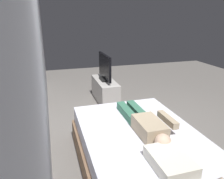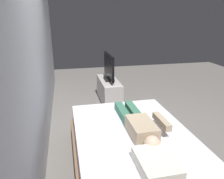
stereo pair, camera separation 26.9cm
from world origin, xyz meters
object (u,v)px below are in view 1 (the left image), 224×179
object	(u,v)px
person	(146,123)
tv	(105,68)
pillow	(170,161)
bed	(139,150)
remote	(168,119)
tv_stand	(105,91)

from	to	relation	value
person	tv	world-z (taller)	tv
pillow	tv	world-z (taller)	tv
person	pillow	bearing A→B (deg)	173.18
bed	remote	world-z (taller)	remote
bed	person	bearing A→B (deg)	-71.68
remote	tv	xyz separation A→B (m)	(2.24, 0.30, 0.24)
person	tv	bearing A→B (deg)	-2.55
tv	pillow	bearing A→B (deg)	176.45
remote	tv_stand	world-z (taller)	remote
remote	pillow	bearing A→B (deg)	150.81
pillow	tv_stand	distance (m)	3.14
person	tv_stand	world-z (taller)	person
pillow	remote	distance (m)	1.01
pillow	bed	bearing A→B (deg)	-0.00
remote	tv	distance (m)	2.27
remote	tv_stand	distance (m)	2.28
bed	pillow	world-z (taller)	pillow
tv_stand	remote	bearing A→B (deg)	-172.40
person	tv	size ratio (longest dim) A/B	1.43
pillow	tv_stand	xyz separation A→B (m)	(3.12, -0.19, -0.35)
bed	tv_stand	world-z (taller)	bed
remote	tv_stand	size ratio (longest dim) A/B	0.14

